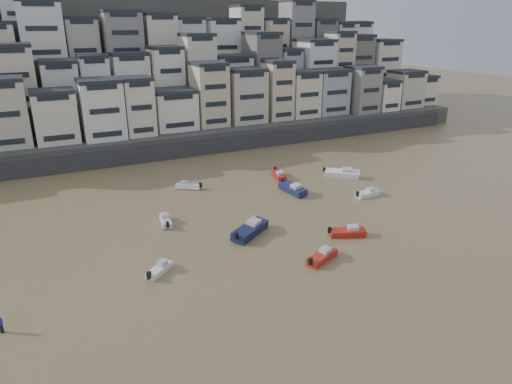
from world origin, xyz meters
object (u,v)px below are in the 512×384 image
boat_d (367,193)px  boat_f (166,220)px  boat_a (322,255)px  boat_c (250,228)px  person_blue (1,324)px  boat_j (159,268)px  boat_h (188,185)px  boat_g (342,173)px  boat_e (293,188)px  boat_i (279,174)px  person_pink (255,220)px  boat_b (348,231)px

boat_d → boat_f: 31.62m
boat_a → boat_f: bearing=104.3°
boat_c → boat_a: bearing=-97.8°
boat_c → boat_d: (22.58, 4.32, -0.31)m
person_blue → boat_j: bearing=14.4°
boat_f → boat_h: bearing=-22.9°
boat_f → boat_g: bearing=-72.6°
boat_d → boat_h: (-24.20, 15.83, -0.01)m
boat_e → boat_f: 21.77m
boat_d → boat_e: boat_e is taller
boat_a → boat_i: size_ratio=0.98×
boat_a → boat_h: boat_a is taller
boat_c → boat_g: size_ratio=1.04×
boat_i → person_blue: (-42.65, -26.35, 0.18)m
boat_f → boat_j: 13.02m
boat_e → person_pink: person_pink is taller
boat_d → person_blue: (-50.83, -12.35, 0.25)m
boat_b → boat_j: bearing=-162.0°
boat_c → boat_j: boat_c is taller
boat_e → boat_j: bearing=-65.5°
boat_e → boat_j: boat_e is taller
boat_c → person_pink: (1.80, 2.18, -0.06)m
boat_a → boat_d: bearing=15.7°
boat_b → boat_e: size_ratio=0.82×
boat_i → person_blue: person_blue is taller
boat_e → boat_g: boat_g is taller
boat_c → boat_j: 13.61m
boat_h → person_blue: size_ratio=2.55×
person_pink → boat_e: bearing=38.4°
boat_a → person_pink: size_ratio=2.85×
boat_h → person_blue: 38.77m
boat_g → boat_h: bearing=-156.1°
boat_e → person_blue: 45.21m
boat_f → boat_h: boat_h is taller
boat_a → boat_i: boat_i is taller
boat_e → boat_h: bearing=-128.4°
boat_d → boat_g: (1.96, 9.36, 0.28)m
boat_g → person_pink: boat_g is taller
boat_f → boat_g: (33.34, 5.46, 0.31)m
boat_a → boat_g: (20.02, 23.44, 0.22)m
boat_a → boat_j: boat_a is taller
boat_e → boat_a: bearing=-27.6°
boat_h → boat_g: bearing=-157.8°
boat_c → person_pink: boat_c is taller
boat_a → boat_e: boat_e is taller
boat_b → boat_d: boat_b is taller
boat_i → boat_j: bearing=-39.1°
boat_e → person_pink: 14.05m
boat_g → boat_h: size_ratio=1.48×
boat_f → person_blue: 25.34m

